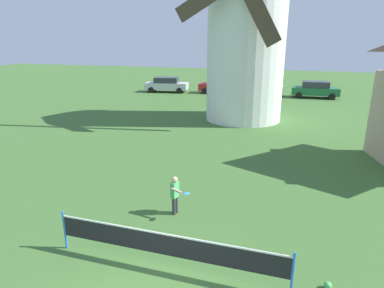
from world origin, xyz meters
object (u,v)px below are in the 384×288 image
(windmill, at_px, (247,23))
(parked_car_silver, at_px, (167,84))
(parked_car_cream, at_px, (262,87))
(parked_car_red, at_px, (219,85))
(tennis_net, at_px, (167,245))
(stray_ball, at_px, (328,285))
(parked_car_green, at_px, (315,89))
(player_far, at_px, (175,193))

(windmill, xyz_separation_m, parked_car_silver, (-9.83, 10.28, -5.57))
(parked_car_cream, bearing_deg, parked_car_silver, -174.13)
(parked_car_silver, height_order, parked_car_red, same)
(tennis_net, bearing_deg, stray_ball, 7.13)
(tennis_net, relative_size, parked_car_red, 1.34)
(windmill, distance_m, parked_car_silver, 15.27)
(parked_car_silver, bearing_deg, parked_car_green, 3.38)
(windmill, bearing_deg, player_far, -89.39)
(parked_car_silver, xyz_separation_m, parked_car_cream, (9.91, 1.02, -0.00))
(parked_car_cream, bearing_deg, player_far, -89.84)
(stray_ball, height_order, parked_car_red, parked_car_red)
(tennis_net, xyz_separation_m, parked_car_cream, (-0.82, 27.96, 0.12))
(windmill, xyz_separation_m, tennis_net, (0.90, -16.66, -5.69))
(windmill, relative_size, parked_car_green, 2.88)
(windmill, relative_size, stray_ball, 70.04)
(parked_car_red, bearing_deg, tennis_net, -79.46)
(player_far, xyz_separation_m, stray_ball, (4.44, -2.17, -0.63))
(windmill, distance_m, parked_car_red, 13.22)
(tennis_net, distance_m, stray_ball, 3.76)
(windmill, distance_m, player_far, 15.13)
(tennis_net, relative_size, parked_car_green, 1.33)
(parked_car_cream, bearing_deg, stray_ball, -80.69)
(parked_car_red, bearing_deg, stray_ball, -72.06)
(parked_car_green, bearing_deg, parked_car_silver, -176.62)
(windmill, height_order, tennis_net, windmill)
(player_far, xyz_separation_m, parked_car_green, (5.00, 25.20, 0.09))
(parked_car_cream, bearing_deg, tennis_net, -88.33)
(parked_car_cream, xyz_separation_m, parked_car_green, (5.07, -0.14, 0.00))
(parked_car_red, relative_size, parked_car_cream, 1.03)
(parked_car_silver, bearing_deg, tennis_net, -68.29)
(tennis_net, bearing_deg, parked_car_cream, 91.67)
(player_far, height_order, parked_car_red, parked_car_red)
(parked_car_green, bearing_deg, parked_car_cream, 178.46)
(parked_car_red, distance_m, parked_car_green, 9.44)
(player_far, xyz_separation_m, parked_car_red, (-4.44, 25.24, 0.08))
(player_far, bearing_deg, parked_car_green, 78.78)
(player_far, height_order, stray_ball, player_far)
(player_far, bearing_deg, parked_car_red, 99.97)
(windmill, bearing_deg, tennis_net, -86.92)
(parked_car_silver, xyz_separation_m, parked_car_red, (5.54, 0.92, -0.00))
(parked_car_cream, height_order, parked_car_green, same)
(tennis_net, height_order, player_far, player_far)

